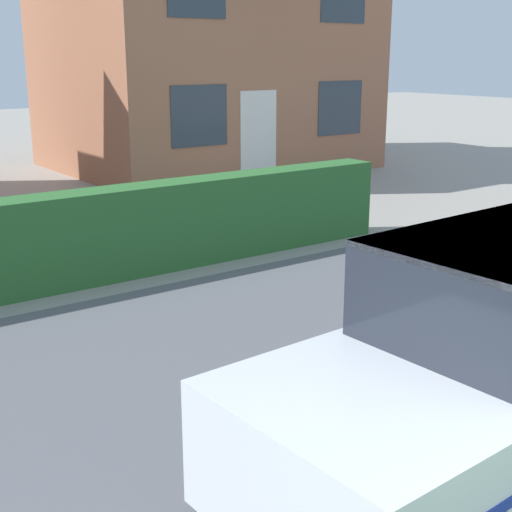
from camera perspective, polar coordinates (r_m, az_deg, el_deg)
road_strip at (r=6.29m, az=1.54°, el=-11.37°), size 28.00×6.72×0.01m
garden_hedge at (r=9.65m, az=-10.68°, el=1.89°), size 8.64×0.54×1.20m
police_car at (r=5.25m, az=18.89°, el=-8.47°), size 4.08×1.82×1.80m
house_right at (r=19.21m, az=-4.21°, el=19.04°), size 7.74×6.31×7.79m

